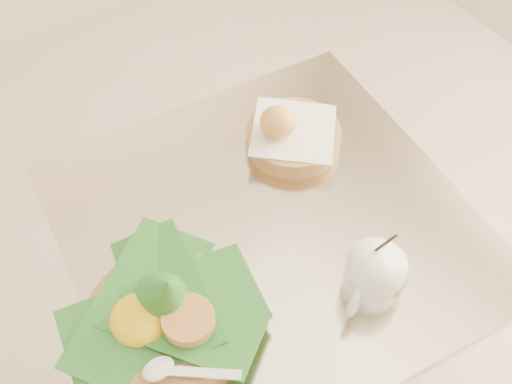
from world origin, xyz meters
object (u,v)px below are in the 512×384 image
cafe_table (268,285)px  bread_basket (291,134)px  rice_basket (163,316)px  coffee_mug (373,277)px

cafe_table → bread_basket: bearing=44.3°
rice_basket → bread_basket: bearing=28.5°
bread_basket → coffee_mug: 0.35m
rice_basket → bread_basket: 0.45m
coffee_mug → rice_basket: bearing=158.2°
cafe_table → rice_basket: 0.37m
cafe_table → coffee_mug: bearing=-72.6°
bread_basket → rice_basket: bearing=-151.5°
cafe_table → rice_basket: (-0.25, -0.08, 0.26)m
bread_basket → coffee_mug: bearing=-103.0°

